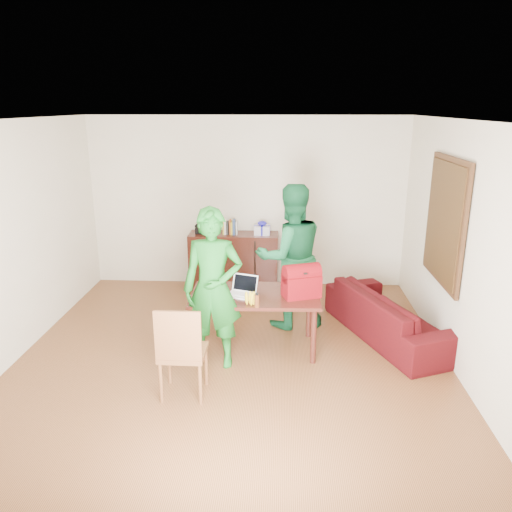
# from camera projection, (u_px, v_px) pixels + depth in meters

# --- Properties ---
(room) EXTENTS (5.20, 5.70, 2.90)m
(room) POSITION_uv_depth(u_px,v_px,m) (231.00, 252.00, 5.45)
(room) COLOR #4B2C12
(room) RESTS_ON ground
(table) EXTENTS (1.53, 0.89, 0.71)m
(table) POSITION_uv_depth(u_px,v_px,m) (255.00, 301.00, 5.91)
(table) COLOR black
(table) RESTS_ON ground
(chair) EXTENTS (0.45, 0.43, 1.00)m
(chair) POSITION_uv_depth(u_px,v_px,m) (184.00, 369.00, 5.04)
(chair) COLOR brown
(chair) RESTS_ON ground
(person_near) EXTENTS (0.67, 0.45, 1.81)m
(person_near) POSITION_uv_depth(u_px,v_px,m) (213.00, 289.00, 5.48)
(person_near) COLOR #16641D
(person_near) RESTS_ON ground
(person_far) EXTENTS (1.10, 0.97, 1.91)m
(person_far) POSITION_uv_depth(u_px,v_px,m) (291.00, 257.00, 6.49)
(person_far) COLOR #135930
(person_far) RESTS_ON ground
(laptop) EXTENTS (0.37, 0.31, 0.22)m
(laptop) POSITION_uv_depth(u_px,v_px,m) (240.00, 292.00, 5.81)
(laptop) COLOR white
(laptop) RESTS_ON table
(bananas) EXTENTS (0.17, 0.12, 0.06)m
(bananas) POSITION_uv_depth(u_px,v_px,m) (250.00, 302.00, 5.57)
(bananas) COLOR gold
(bananas) RESTS_ON table
(bottle) EXTENTS (0.06, 0.06, 0.17)m
(bottle) POSITION_uv_depth(u_px,v_px,m) (257.00, 300.00, 5.48)
(bottle) COLOR #5F2E15
(bottle) RESTS_ON table
(red_bag) EXTENTS (0.48, 0.37, 0.31)m
(red_bag) POSITION_uv_depth(u_px,v_px,m) (301.00, 284.00, 5.77)
(red_bag) COLOR maroon
(red_bag) RESTS_ON table
(sofa) EXTENTS (1.51, 2.19, 0.59)m
(sofa) POSITION_uv_depth(u_px,v_px,m) (390.00, 315.00, 6.32)
(sofa) COLOR #38070A
(sofa) RESTS_ON ground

